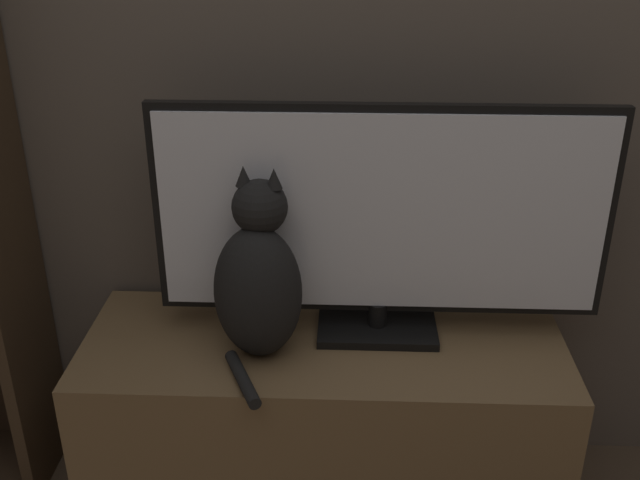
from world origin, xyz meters
TOP-DOWN VIEW (x-y plane):
  - tv_stand at (0.00, 0.96)m, footprint 1.14×0.44m
  - tv at (0.13, 1.01)m, footprint 1.04×0.17m
  - cat at (-0.14, 0.92)m, footprint 0.23×0.33m

SIDE VIEW (x-z plane):
  - tv_stand at x=0.00m, z-range 0.00..0.49m
  - cat at x=-0.14m, z-range 0.46..0.90m
  - tv at x=0.13m, z-range 0.51..1.07m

